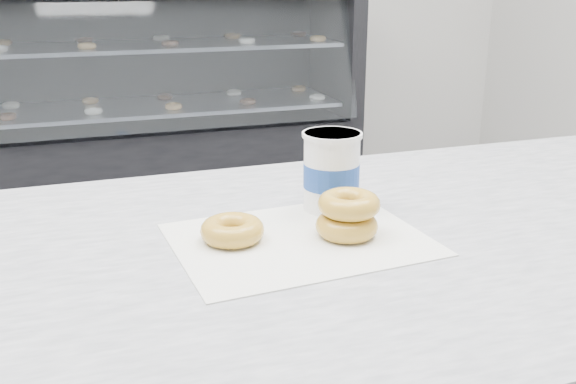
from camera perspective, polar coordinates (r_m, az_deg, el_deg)
name	(u,v)px	position (r m, az deg, el deg)	size (l,w,h in m)	color
display_case	(132,124)	(3.58, -13.67, 5.92)	(2.40, 0.74, 1.25)	black
wax_paper	(299,239)	(0.89, 1.02, -4.24)	(0.34, 0.26, 0.00)	silver
donut_single	(232,230)	(0.88, -4.97, -3.39)	(0.09, 0.09, 0.03)	gold
donut_stack	(348,215)	(0.89, 5.34, -2.03)	(0.11, 0.11, 0.06)	gold
coffee_cup	(331,171)	(0.99, 3.88, 1.90)	(0.11, 0.11, 0.12)	white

